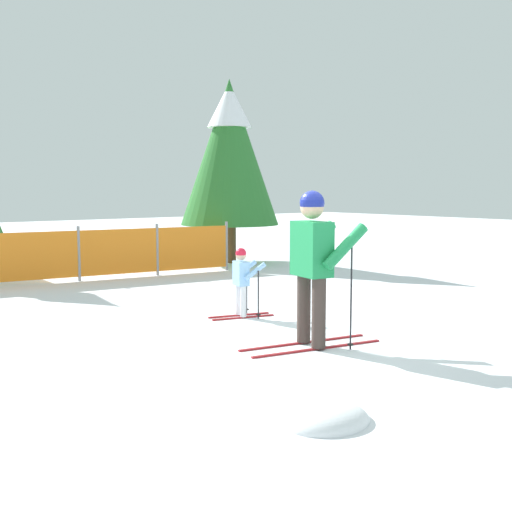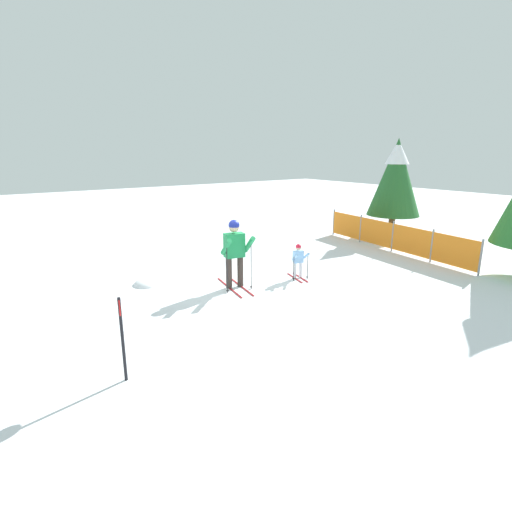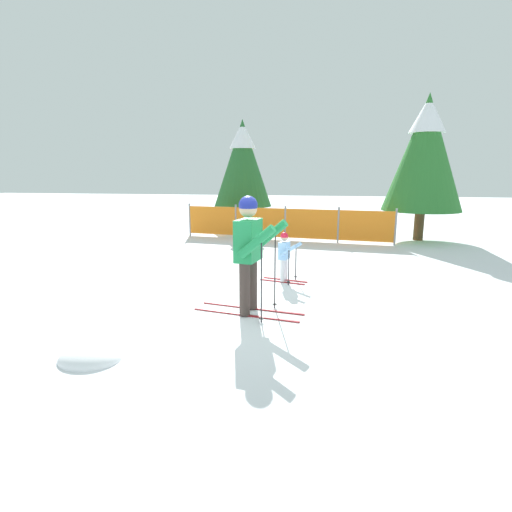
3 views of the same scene
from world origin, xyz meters
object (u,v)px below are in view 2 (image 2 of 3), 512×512
Objects in this scene: safety_fence at (393,236)px; skier_child at (298,259)px; conifer_far at (396,176)px; skier_adult at (235,248)px; trail_marker at (122,330)px.

skier_child is at bearing -85.20° from safety_fence.
skier_child is 7.91m from conifer_far.
skier_child is 0.15× the size of safety_fence.
skier_adult reaches higher than safety_fence.
skier_child is 4.89m from safety_fence.
conifer_far is 2.89× the size of trail_marker.
trail_marker is at bearing -70.60° from conifer_far.
safety_fence is at bearing 104.58° from trail_marker.
skier_adult is at bearing -78.53° from conifer_far.
skier_child is at bearing -72.95° from conifer_far.
trail_marker is at bearing -75.42° from safety_fence.
conifer_far is at bearing 122.00° from skier_child.
skier_adult is 0.27× the size of safety_fence.
safety_fence is 4.76× the size of trail_marker.
safety_fence reaches higher than skier_child.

